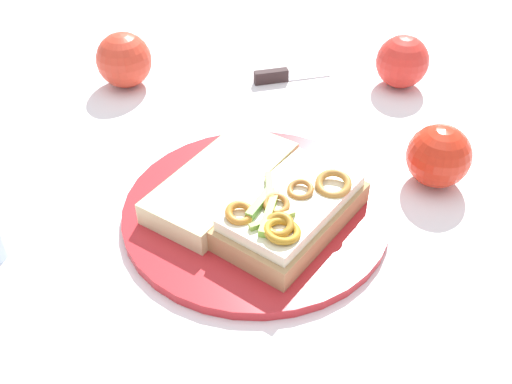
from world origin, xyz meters
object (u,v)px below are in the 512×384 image
object	(u,v)px
plate	(256,211)
knife	(279,76)
sandwich	(292,211)
apple_1	(439,156)
apple_0	(402,62)
apple_4	(124,60)
bread_slice_side	(223,181)

from	to	relation	value
plate	knife	size ratio (longest dim) A/B	2.49
sandwich	apple_1	bearing A→B (deg)	153.83
plate	apple_0	world-z (taller)	apple_0
apple_1	apple_0	bearing A→B (deg)	-115.76
sandwich	apple_0	xyz separation A→B (m)	(-0.28, -0.20, 0.01)
sandwich	knife	size ratio (longest dim) A/B	1.61
apple_1	plate	bearing A→B (deg)	-9.67
apple_0	knife	bearing A→B (deg)	-29.03
sandwich	apple_1	xyz separation A→B (m)	(-0.18, -0.01, 0.00)
apple_4	bread_slice_side	bearing A→B (deg)	95.16
plate	apple_4	size ratio (longest dim) A/B	3.68
apple_0	apple_4	size ratio (longest dim) A/B	0.95
apple_0	apple_4	distance (m)	0.38
knife	sandwich	bearing A→B (deg)	-103.35
sandwich	apple_0	distance (m)	0.34
plate	apple_4	xyz separation A→B (m)	(0.05, -0.32, 0.03)
plate	apple_4	distance (m)	0.33
plate	apple_1	bearing A→B (deg)	170.33
apple_0	apple_4	world-z (taller)	apple_4
apple_1	apple_4	size ratio (longest dim) A/B	0.93
plate	knife	distance (m)	0.28
plate	sandwich	bearing A→B (deg)	115.85
apple_4	apple_0	bearing A→B (deg)	154.43
plate	apple_1	size ratio (longest dim) A/B	3.96
plate	sandwich	size ratio (longest dim) A/B	1.54
sandwich	bread_slice_side	bearing A→B (deg)	-91.05
apple_0	apple_1	xyz separation A→B (m)	(0.09, 0.19, -0.00)
apple_4	knife	xyz separation A→B (m)	(-0.20, 0.08, -0.03)
sandwich	apple_4	size ratio (longest dim) A/B	2.38
sandwich	bread_slice_side	xyz separation A→B (m)	(0.04, -0.08, -0.01)
knife	apple_4	bearing A→B (deg)	168.72
apple_0	apple_1	world-z (taller)	apple_0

